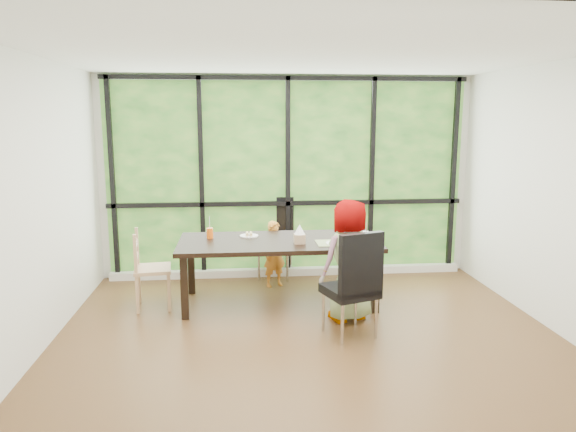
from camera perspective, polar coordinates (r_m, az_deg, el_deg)
The scene contains 23 objects.
ground at distance 5.35m, azimuth 2.29°, elevation -13.03°, with size 5.00×5.00×0.00m, color black.
back_wall at distance 7.18m, azimuth -0.06°, elevation 4.22°, with size 5.00×5.00×0.00m, color silver.
foliage_backdrop at distance 7.16m, azimuth -0.04°, elevation 4.20°, with size 4.80×0.02×2.65m, color #1D461B.
window_mullions at distance 7.12m, azimuth -0.01°, elevation 4.16°, with size 4.80×0.06×2.65m, color black, non-canonical shape.
window_sill at distance 7.34m, azimuth 0.02°, elevation -6.01°, with size 4.80×0.12×0.10m, color silver.
dining_table at distance 6.20m, azimuth -1.01°, elevation -6.00°, with size 2.29×1.06×0.75m, color black.
chair_window_leather at distance 7.13m, azimuth -1.40°, elevation -2.44°, with size 0.46×0.46×1.08m, color black.
chair_interior_leather at distance 5.27m, azimuth 6.69°, elevation -7.18°, with size 0.46×0.46×1.08m, color black.
chair_end_beech at distance 6.22m, azimuth -14.36°, elevation -5.55°, with size 0.42×0.40×0.90m, color tan.
child_toddler at distance 6.80m, azimuth -1.44°, elevation -4.08°, with size 0.31×0.20×0.85m, color orange.
child_older at distance 5.65m, azimuth 6.32°, elevation -4.76°, with size 0.64×0.42×1.31m, color slate.
placemat at distance 5.98m, azimuth 5.24°, elevation -2.90°, with size 0.45×0.33×0.01m, color tan.
plate_far at distance 6.31m, azimuth -4.22°, elevation -2.15°, with size 0.22×0.22×0.01m, color white.
plate_near at distance 5.94m, azimuth 5.28°, elevation -2.95°, with size 0.25×0.25×0.02m, color white.
orange_cup at distance 6.26m, azimuth -8.42°, elevation -1.83°, with size 0.08×0.08×0.12m, color orange.
green_cup at distance 5.93m, azimuth 8.39°, elevation -2.57°, with size 0.07×0.07×0.11m, color #4CDD24.
white_mug at distance 6.30m, azimuth 8.36°, elevation -1.98°, with size 0.07×0.07×0.07m, color white.
tissue_box at distance 5.94m, azimuth 1.25°, elevation -2.46°, with size 0.12×0.12×0.11m, color tan.
crepe_rolls_far at distance 6.31m, azimuth -4.22°, elevation -1.93°, with size 0.10×0.12×0.04m, color tan, non-canonical shape.
crepe_rolls_near at distance 5.94m, azimuth 5.28°, elevation -2.71°, with size 0.05×0.12×0.04m, color tan, non-canonical shape.
straw_white at distance 6.24m, azimuth -8.44°, elevation -0.92°, with size 0.01×0.01×0.20m, color white.
straw_pink at distance 5.91m, azimuth 8.42°, elevation -1.66°, with size 0.01×0.01×0.20m, color pink.
tissue at distance 5.92m, azimuth 1.26°, elevation -1.44°, with size 0.12×0.12×0.11m, color white.
Camera 1 is at (-0.68, -4.86, 2.13)m, focal length 33.01 mm.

